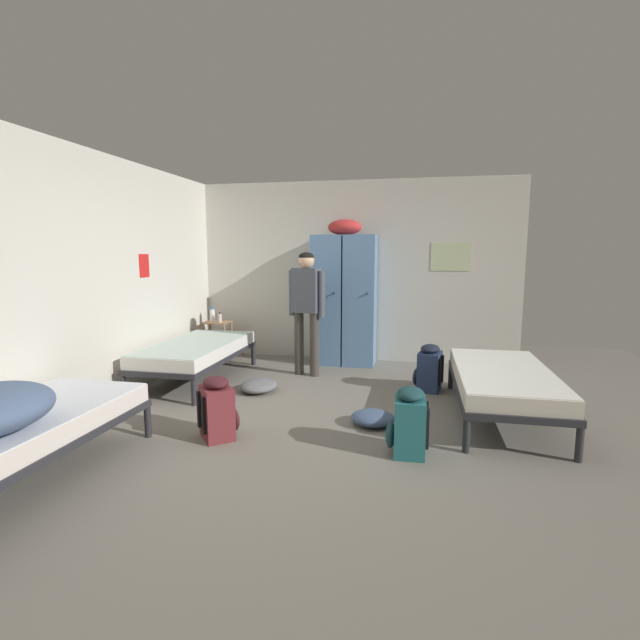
{
  "coord_description": "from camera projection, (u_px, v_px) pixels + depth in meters",
  "views": [
    {
      "loc": [
        0.93,
        -4.18,
        1.61
      ],
      "look_at": [
        0.0,
        0.27,
        0.95
      ],
      "focal_mm": 26.16,
      "sensor_mm": 36.0,
      "label": 1
    }
  ],
  "objects": [
    {
      "name": "ground_plane",
      "position": [
        314.0,
        422.0,
        4.47
      ],
      "size": [
        8.67,
        8.67,
        0.0
      ],
      "primitive_type": "plane",
      "color": "slate"
    },
    {
      "name": "water_bottle",
      "position": [
        212.0,
        315.0,
        7.07
      ],
      "size": [
        0.08,
        0.08,
        0.22
      ],
      "color": "white",
      "rests_on": "shelf_unit"
    },
    {
      "name": "lotion_bottle",
      "position": [
        220.0,
        318.0,
        6.99
      ],
      "size": [
        0.05,
        0.05,
        0.15
      ],
      "color": "beige",
      "rests_on": "shelf_unit"
    },
    {
      "name": "room_backdrop",
      "position": [
        238.0,
        276.0,
        5.77
      ],
      "size": [
        4.77,
        5.48,
        2.65
      ],
      "color": "beige",
      "rests_on": "ground_plane"
    },
    {
      "name": "person_traveler",
      "position": [
        307.0,
        302.0,
        6.04
      ],
      "size": [
        0.5,
        0.27,
        1.61
      ],
      "color": "#3D3833",
      "rests_on": "ground_plane"
    },
    {
      "name": "backpack_teal",
      "position": [
        408.0,
        423.0,
        3.73
      ],
      "size": [
        0.34,
        0.33,
        0.55
      ],
      "color": "#23666B",
      "rests_on": "ground_plane"
    },
    {
      "name": "bed_left_front",
      "position": [
        18.0,
        430.0,
        3.25
      ],
      "size": [
        0.9,
        1.9,
        0.49
      ],
      "color": "#28282D",
      "rests_on": "ground_plane"
    },
    {
      "name": "bed_right",
      "position": [
        503.0,
        380.0,
        4.54
      ],
      "size": [
        0.9,
        1.9,
        0.49
      ],
      "color": "#28282D",
      "rests_on": "ground_plane"
    },
    {
      "name": "locker_bank",
      "position": [
        344.0,
        297.0,
        6.7
      ],
      "size": [
        0.9,
        0.55,
        2.07
      ],
      "color": "#5B84B2",
      "rests_on": "ground_plane"
    },
    {
      "name": "clothes_pile_denim",
      "position": [
        373.0,
        418.0,
        4.38
      ],
      "size": [
        0.41,
        0.38,
        0.14
      ],
      "color": "#42567A",
      "rests_on": "ground_plane"
    },
    {
      "name": "clothes_pile_grey",
      "position": [
        259.0,
        386.0,
        5.44
      ],
      "size": [
        0.42,
        0.5,
        0.14
      ],
      "color": "slate",
      "rests_on": "ground_plane"
    },
    {
      "name": "backpack_navy",
      "position": [
        429.0,
        369.0,
        5.45
      ],
      "size": [
        0.38,
        0.36,
        0.55
      ],
      "color": "navy",
      "rests_on": "ground_plane"
    },
    {
      "name": "backpack_maroon",
      "position": [
        218.0,
        409.0,
        4.06
      ],
      "size": [
        0.42,
        0.41,
        0.55
      ],
      "color": "maroon",
      "rests_on": "ground_plane"
    },
    {
      "name": "shelf_unit",
      "position": [
        217.0,
        336.0,
        7.08
      ],
      "size": [
        0.38,
        0.3,
        0.57
      ],
      "color": "#99704C",
      "rests_on": "ground_plane"
    },
    {
      "name": "bed_left_rear",
      "position": [
        196.0,
        351.0,
        5.87
      ],
      "size": [
        0.9,
        1.9,
        0.49
      ],
      "color": "#28282D",
      "rests_on": "ground_plane"
    }
  ]
}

